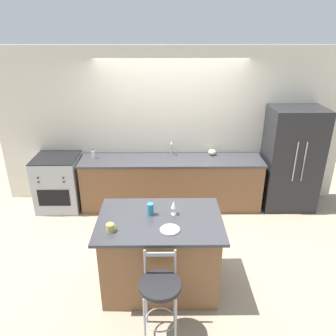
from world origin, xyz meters
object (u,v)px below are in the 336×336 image
(coffee_mug, at_px, (110,228))
(tumbler_cup, at_px, (150,209))
(wine_glass, at_px, (174,205))
(soap_bottle, at_px, (93,154))
(oven_range, at_px, (59,182))
(pumpkin_decoration, at_px, (212,152))
(dinner_plate, at_px, (170,229))
(refrigerator, at_px, (291,159))
(bar_stool_near, at_px, (160,293))

(coffee_mug, distance_m, tumbler_cup, 0.53)
(wine_glass, relative_size, soap_bottle, 1.05)
(oven_range, distance_m, wine_glass, 2.75)
(tumbler_cup, xyz_separation_m, pumpkin_decoration, (1.00, 2.06, -0.08))
(dinner_plate, distance_m, soap_bottle, 2.57)
(refrigerator, distance_m, pumpkin_decoration, 1.34)
(bar_stool_near, height_order, wine_glass, wine_glass)
(wine_glass, bearing_deg, tumbler_cup, -179.29)
(dinner_plate, bearing_deg, refrigerator, 46.12)
(soap_bottle, bearing_deg, pumpkin_decoration, 3.83)
(oven_range, height_order, dinner_plate, dinner_plate)
(oven_range, relative_size, pumpkin_decoration, 7.07)
(dinner_plate, bearing_deg, pumpkin_decoration, 71.92)
(dinner_plate, height_order, coffee_mug, coffee_mug)
(refrigerator, height_order, oven_range, refrigerator)
(wine_glass, relative_size, coffee_mug, 1.52)
(coffee_mug, bearing_deg, tumbler_cup, 38.78)
(refrigerator, distance_m, tumbler_cup, 2.99)
(coffee_mug, height_order, pumpkin_decoration, coffee_mug)
(dinner_plate, relative_size, soap_bottle, 1.28)
(pumpkin_decoration, height_order, soap_bottle, soap_bottle)
(refrigerator, xyz_separation_m, oven_range, (-4.00, -0.02, -0.41))
(dinner_plate, distance_m, coffee_mug, 0.64)
(pumpkin_decoration, bearing_deg, oven_range, -175.62)
(soap_bottle, bearing_deg, bar_stool_near, -66.92)
(refrigerator, bearing_deg, dinner_plate, -133.88)
(wine_glass, bearing_deg, soap_bottle, 124.51)
(wine_glass, xyz_separation_m, coffee_mug, (-0.68, -0.34, -0.08))
(tumbler_cup, bearing_deg, oven_range, 132.06)
(oven_range, relative_size, dinner_plate, 4.33)
(bar_stool_near, xyz_separation_m, tumbler_cup, (-0.12, 0.81, 0.47))
(refrigerator, xyz_separation_m, tumbler_cup, (-2.33, -1.87, 0.14))
(oven_range, xyz_separation_m, pumpkin_decoration, (2.67, 0.20, 0.47))
(oven_range, height_order, pumpkin_decoration, pumpkin_decoration)
(dinner_plate, bearing_deg, wine_glass, 81.31)
(coffee_mug, bearing_deg, wine_glass, 26.11)
(oven_range, bearing_deg, soap_bottle, 6.15)
(wine_glass, height_order, coffee_mug, wine_glass)
(bar_stool_near, bearing_deg, refrigerator, 50.55)
(bar_stool_near, relative_size, soap_bottle, 5.64)
(bar_stool_near, relative_size, tumbler_cup, 6.72)
(refrigerator, relative_size, wine_glass, 9.89)
(refrigerator, bearing_deg, bar_stool_near, -129.45)
(refrigerator, relative_size, pumpkin_decoration, 13.27)
(coffee_mug, bearing_deg, refrigerator, 38.79)
(refrigerator, height_order, pumpkin_decoration, refrigerator)
(bar_stool_near, distance_m, coffee_mug, 0.84)
(tumbler_cup, height_order, pumpkin_decoration, tumbler_cup)
(refrigerator, xyz_separation_m, wine_glass, (-2.05, -1.87, 0.20))
(refrigerator, relative_size, dinner_plate, 8.12)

